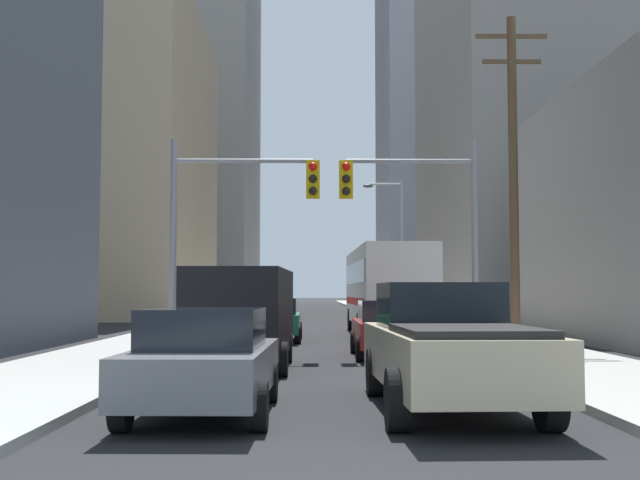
% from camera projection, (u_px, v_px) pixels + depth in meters
% --- Properties ---
extents(sidewalk_left, '(3.73, 160.00, 0.15)m').
position_uv_depth(sidewalk_left, '(239.00, 315.00, 54.70)').
color(sidewalk_left, '#9E9E99').
rests_on(sidewalk_left, ground).
extents(sidewalk_right, '(3.73, 160.00, 0.15)m').
position_uv_depth(sidewalk_right, '(396.00, 315.00, 54.81)').
color(sidewalk_right, '#9E9E99').
rests_on(sidewalk_right, ground).
extents(city_bus, '(2.67, 11.53, 3.40)m').
position_uv_depth(city_bus, '(386.00, 287.00, 31.33)').
color(city_bus, silver).
rests_on(city_bus, ground).
extents(pickup_truck_beige, '(2.20, 5.46, 1.90)m').
position_uv_depth(pickup_truck_beige, '(448.00, 347.00, 11.80)').
color(pickup_truck_beige, '#C6B793').
rests_on(pickup_truck_beige, ground).
extents(cargo_van_black, '(2.16, 5.27, 2.26)m').
position_uv_depth(cargo_van_black, '(243.00, 312.00, 17.96)').
color(cargo_van_black, black).
rests_on(cargo_van_black, ground).
extents(sedan_grey, '(1.95, 4.25, 1.52)m').
position_uv_depth(sedan_grey, '(205.00, 361.00, 11.22)').
color(sedan_grey, slate).
rests_on(sedan_grey, ground).
extents(sedan_red, '(1.95, 4.21, 1.52)m').
position_uv_depth(sedan_red, '(389.00, 328.00, 21.13)').
color(sedan_red, maroon).
rests_on(sedan_red, ground).
extents(sedan_green, '(1.95, 4.20, 1.52)m').
position_uv_depth(sedan_green, '(274.00, 319.00, 27.73)').
color(sedan_green, '#195938').
rests_on(sedan_green, ground).
extents(traffic_signal_near_left, '(4.16, 0.44, 6.00)m').
position_uv_depth(traffic_signal_near_left, '(238.00, 209.00, 21.92)').
color(traffic_signal_near_left, gray).
rests_on(traffic_signal_near_left, ground).
extents(traffic_signal_near_right, '(3.87, 0.44, 6.00)m').
position_uv_depth(traffic_signal_near_right, '(416.00, 209.00, 21.97)').
color(traffic_signal_near_right, gray).
rests_on(traffic_signal_near_right, ground).
extents(utility_pole_right, '(2.20, 0.28, 10.25)m').
position_uv_depth(utility_pole_right, '(513.00, 172.00, 24.16)').
color(utility_pole_right, brown).
rests_on(utility_pole_right, ground).
extents(street_lamp_right, '(2.12, 0.32, 7.50)m').
position_uv_depth(street_lamp_right, '(396.00, 238.00, 40.61)').
color(street_lamp_right, gray).
rests_on(street_lamp_right, ground).
extents(building_left_mid_office, '(17.07, 21.83, 21.50)m').
position_uv_depth(building_left_mid_office, '(78.00, 164.00, 55.77)').
color(building_left_mid_office, tan).
rests_on(building_left_mid_office, ground).
extents(building_left_far_tower, '(23.54, 25.68, 59.85)m').
position_uv_depth(building_left_far_tower, '(161.00, 68.00, 99.55)').
color(building_left_far_tower, gray).
rests_on(building_left_far_tower, ground).
extents(building_right_mid_block, '(18.37, 23.34, 31.62)m').
position_uv_depth(building_right_mid_block, '(570.00, 87.00, 54.31)').
color(building_right_mid_block, gray).
rests_on(building_right_mid_block, ground).
extents(building_right_far_highrise, '(21.30, 19.98, 53.28)m').
position_uv_depth(building_right_far_highrise, '(468.00, 88.00, 96.81)').
color(building_right_far_highrise, '#93939E').
rests_on(building_right_far_highrise, ground).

